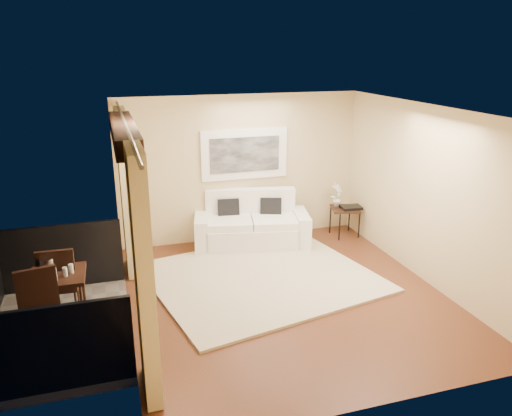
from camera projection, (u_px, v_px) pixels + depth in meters
name	position (u px, v px, depth m)	size (l,w,h in m)	color
floor	(286.00, 296.00, 7.35)	(5.00, 5.00, 0.00)	#5D301B
room_shell	(124.00, 132.00, 5.98)	(5.00, 6.40, 5.00)	white
balcony	(44.00, 319.00, 6.38)	(1.81, 2.60, 1.17)	#605B56
curtains	(133.00, 225.00, 6.35)	(0.16, 4.80, 2.64)	#D6C284
artwork	(245.00, 154.00, 9.11)	(1.62, 0.07, 0.92)	white
rug	(261.00, 277.00, 7.89)	(3.30, 2.87, 0.04)	beige
sofa	(251.00, 226.00, 9.17)	(2.19, 1.29, 0.99)	white
side_table	(345.00, 211.00, 9.54)	(0.63, 0.63, 0.56)	black
tray	(351.00, 207.00, 9.48)	(0.38, 0.28, 0.05)	black
orchid	(337.00, 195.00, 9.52)	(0.26, 0.17, 0.49)	white
bistro_table	(58.00, 280.00, 6.25)	(0.68, 0.68, 0.79)	black
balcony_chair_far	(59.00, 279.00, 6.47)	(0.47, 0.48, 1.06)	black
balcony_chair_near	(40.00, 307.00, 5.79)	(0.55, 0.55, 1.07)	black
ice_bucket	(47.00, 265.00, 6.25)	(0.18, 0.18, 0.20)	silver
candle	(59.00, 267.00, 6.35)	(0.06, 0.06, 0.07)	red
vase	(55.00, 274.00, 6.03)	(0.04, 0.04, 0.18)	white
glass_a	(65.00, 272.00, 6.16)	(0.06, 0.06, 0.12)	silver
glass_b	(71.00, 269.00, 6.25)	(0.06, 0.06, 0.12)	silver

